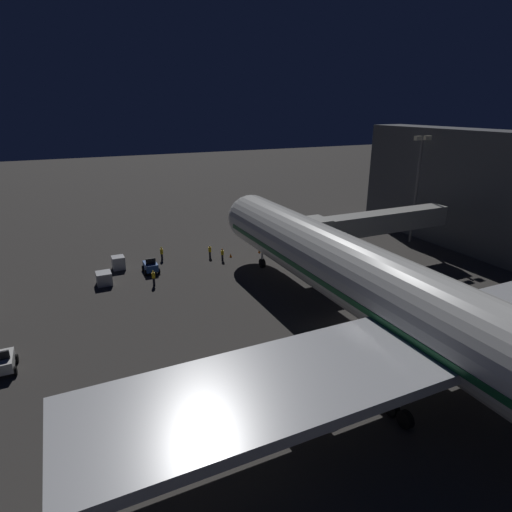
{
  "coord_description": "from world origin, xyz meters",
  "views": [
    {
      "loc": [
        22.5,
        26.32,
        19.88
      ],
      "look_at": [
        3.0,
        -15.32,
        3.5
      ],
      "focal_mm": 29.73,
      "sensor_mm": 36.0,
      "label": 1
    }
  ],
  "objects_px": {
    "pushback_tug": "(151,266)",
    "traffic_cone_nose_starboard": "(231,255)",
    "jet_bridge": "(366,224)",
    "ground_crew_by_belt_loader": "(162,253)",
    "traffic_cone_nose_port": "(259,251)",
    "ground_crew_marshaller_fwd": "(154,277)",
    "apron_floodlight_mast": "(417,182)",
    "ground_crew_near_nose_gear": "(222,254)",
    "baggage_tug_lead": "(3,362)",
    "baggage_container_near_belt": "(104,278)",
    "ground_crew_under_port_wing": "(210,251)",
    "airliner_at_gate": "(435,320)",
    "baggage_container_far_row": "(118,263)"
  },
  "relations": [
    {
      "from": "airliner_at_gate",
      "to": "apron_floodlight_mast",
      "type": "distance_m",
      "value": 37.96
    },
    {
      "from": "jet_bridge",
      "to": "baggage_container_far_row",
      "type": "xyz_separation_m",
      "value": [
        28.69,
        -12.99,
        -5.0
      ]
    },
    {
      "from": "ground_crew_near_nose_gear",
      "to": "ground_crew_under_port_wing",
      "type": "height_order",
      "value": "ground_crew_under_port_wing"
    },
    {
      "from": "airliner_at_gate",
      "to": "baggage_container_near_belt",
      "type": "bearing_deg",
      "value": -57.91
    },
    {
      "from": "airliner_at_gate",
      "to": "baggage_container_far_row",
      "type": "relative_size",
      "value": 41.61
    },
    {
      "from": "traffic_cone_nose_port",
      "to": "baggage_container_near_belt",
      "type": "bearing_deg",
      "value": 6.67
    },
    {
      "from": "baggage_container_far_row",
      "to": "traffic_cone_nose_starboard",
      "type": "relative_size",
      "value": 3.01
    },
    {
      "from": "ground_crew_marshaller_fwd",
      "to": "traffic_cone_nose_starboard",
      "type": "relative_size",
      "value": 3.36
    },
    {
      "from": "baggage_container_far_row",
      "to": "ground_crew_under_port_wing",
      "type": "bearing_deg",
      "value": 175.99
    },
    {
      "from": "baggage_tug_lead",
      "to": "traffic_cone_nose_port",
      "type": "relative_size",
      "value": 4.89
    },
    {
      "from": "jet_bridge",
      "to": "baggage_tug_lead",
      "type": "relative_size",
      "value": 8.14
    },
    {
      "from": "jet_bridge",
      "to": "ground_crew_near_nose_gear",
      "type": "relative_size",
      "value": 12.85
    },
    {
      "from": "baggage_container_near_belt",
      "to": "jet_bridge",
      "type": "bearing_deg",
      "value": 164.64
    },
    {
      "from": "ground_crew_by_belt_loader",
      "to": "traffic_cone_nose_port",
      "type": "distance_m",
      "value": 13.63
    },
    {
      "from": "baggage_container_near_belt",
      "to": "traffic_cone_nose_port",
      "type": "bearing_deg",
      "value": -173.33
    },
    {
      "from": "jet_bridge",
      "to": "ground_crew_by_belt_loader",
      "type": "distance_m",
      "value": 27.21
    },
    {
      "from": "ground_crew_by_belt_loader",
      "to": "traffic_cone_nose_starboard",
      "type": "distance_m",
      "value": 9.4
    },
    {
      "from": "baggage_tug_lead",
      "to": "traffic_cone_nose_starboard",
      "type": "bearing_deg",
      "value": -146.66
    },
    {
      "from": "baggage_container_near_belt",
      "to": "ground_crew_near_nose_gear",
      "type": "bearing_deg",
      "value": -173.7
    },
    {
      "from": "airliner_at_gate",
      "to": "ground_crew_near_nose_gear",
      "type": "height_order",
      "value": "airliner_at_gate"
    },
    {
      "from": "ground_crew_near_nose_gear",
      "to": "traffic_cone_nose_port",
      "type": "relative_size",
      "value": 3.1
    },
    {
      "from": "apron_floodlight_mast",
      "to": "baggage_container_far_row",
      "type": "relative_size",
      "value": 9.55
    },
    {
      "from": "apron_floodlight_mast",
      "to": "ground_crew_near_nose_gear",
      "type": "height_order",
      "value": "apron_floodlight_mast"
    },
    {
      "from": "baggage_tug_lead",
      "to": "ground_crew_marshaller_fwd",
      "type": "relative_size",
      "value": 1.46
    },
    {
      "from": "airliner_at_gate",
      "to": "baggage_container_far_row",
      "type": "distance_m",
      "value": 39.26
    },
    {
      "from": "ground_crew_by_belt_loader",
      "to": "ground_crew_marshaller_fwd",
      "type": "height_order",
      "value": "ground_crew_marshaller_fwd"
    },
    {
      "from": "baggage_container_far_row",
      "to": "ground_crew_under_port_wing",
      "type": "relative_size",
      "value": 0.94
    },
    {
      "from": "baggage_container_near_belt",
      "to": "traffic_cone_nose_starboard",
      "type": "height_order",
      "value": "baggage_container_near_belt"
    },
    {
      "from": "jet_bridge",
      "to": "ground_crew_under_port_wing",
      "type": "relative_size",
      "value": 12.49
    },
    {
      "from": "baggage_tug_lead",
      "to": "traffic_cone_nose_port",
      "type": "height_order",
      "value": "baggage_tug_lead"
    },
    {
      "from": "jet_bridge",
      "to": "baggage_container_near_belt",
      "type": "height_order",
      "value": "jet_bridge"
    },
    {
      "from": "baggage_container_far_row",
      "to": "ground_crew_near_nose_gear",
      "type": "bearing_deg",
      "value": 168.1
    },
    {
      "from": "baggage_tug_lead",
      "to": "ground_crew_near_nose_gear",
      "type": "relative_size",
      "value": 1.58
    },
    {
      "from": "ground_crew_by_belt_loader",
      "to": "ground_crew_marshaller_fwd",
      "type": "relative_size",
      "value": 1.0
    },
    {
      "from": "jet_bridge",
      "to": "baggage_tug_lead",
      "type": "height_order",
      "value": "jet_bridge"
    },
    {
      "from": "ground_crew_marshaller_fwd",
      "to": "pushback_tug",
      "type": "bearing_deg",
      "value": -97.23
    },
    {
      "from": "jet_bridge",
      "to": "traffic_cone_nose_starboard",
      "type": "xyz_separation_m",
      "value": [
        13.97,
        -11.01,
        -5.55
      ]
    },
    {
      "from": "baggage_container_near_belt",
      "to": "traffic_cone_nose_port",
      "type": "distance_m",
      "value": 21.54
    },
    {
      "from": "baggage_container_near_belt",
      "to": "traffic_cone_nose_port",
      "type": "height_order",
      "value": "baggage_container_near_belt"
    },
    {
      "from": "pushback_tug",
      "to": "ground_crew_near_nose_gear",
      "type": "bearing_deg",
      "value": -178.88
    },
    {
      "from": "pushback_tug",
      "to": "baggage_container_far_row",
      "type": "height_order",
      "value": "pushback_tug"
    },
    {
      "from": "apron_floodlight_mast",
      "to": "baggage_container_far_row",
      "type": "distance_m",
      "value": 43.85
    },
    {
      "from": "airliner_at_gate",
      "to": "ground_crew_by_belt_loader",
      "type": "distance_m",
      "value": 38.01
    },
    {
      "from": "apron_floodlight_mast",
      "to": "pushback_tug",
      "type": "xyz_separation_m",
      "value": [
        38.93,
        -4.23,
        -8.52
      ]
    },
    {
      "from": "traffic_cone_nose_port",
      "to": "traffic_cone_nose_starboard",
      "type": "distance_m",
      "value": 4.4
    },
    {
      "from": "ground_crew_by_belt_loader",
      "to": "traffic_cone_nose_port",
      "type": "bearing_deg",
      "value": 167.51
    },
    {
      "from": "apron_floodlight_mast",
      "to": "pushback_tug",
      "type": "bearing_deg",
      "value": -6.2
    },
    {
      "from": "pushback_tug",
      "to": "traffic_cone_nose_starboard",
      "type": "distance_m",
      "value": 11.28
    },
    {
      "from": "traffic_cone_nose_starboard",
      "to": "baggage_container_near_belt",
      "type": "bearing_deg",
      "value": 8.38
    },
    {
      "from": "pushback_tug",
      "to": "traffic_cone_nose_port",
      "type": "bearing_deg",
      "value": -176.4
    }
  ]
}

